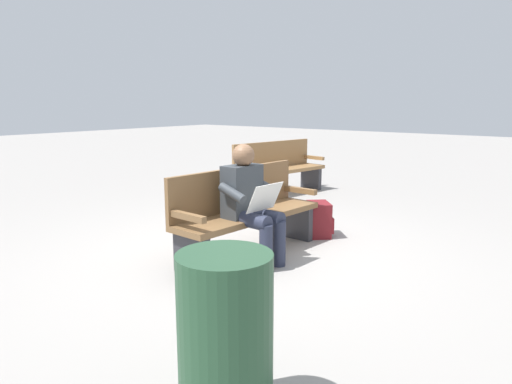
# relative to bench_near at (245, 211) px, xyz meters

# --- Properties ---
(ground_plane) EXTENTS (40.00, 40.00, 0.00)m
(ground_plane) POSITION_rel_bench_near_xyz_m (0.00, 0.07, -0.46)
(ground_plane) COLOR gray
(bench_near) EXTENTS (1.83, 0.59, 0.90)m
(bench_near) POSITION_rel_bench_near_xyz_m (0.00, 0.00, 0.00)
(bench_near) COLOR brown
(bench_near) RESTS_ON ground
(person_seated) EXTENTS (0.59, 0.59, 1.18)m
(person_seated) POSITION_rel_bench_near_xyz_m (0.18, 0.22, 0.17)
(person_seated) COLOR #33383D
(person_seated) RESTS_ON ground
(backpack) EXTENTS (0.41, 0.41, 0.41)m
(backpack) POSITION_rel_bench_near_xyz_m (-1.05, 0.29, -0.26)
(backpack) COLOR maroon
(backpack) RESTS_ON ground
(bench_far) EXTENTS (1.85, 0.75, 0.90)m
(bench_far) POSITION_rel_bench_near_xyz_m (-2.90, -1.64, 0.00)
(bench_far) COLOR olive
(bench_far) RESTS_ON ground
(trash_bin) EXTENTS (0.47, 0.47, 0.87)m
(trash_bin) POSITION_rel_bench_near_xyz_m (2.13, 1.62, -0.02)
(trash_bin) COLOR #23472D
(trash_bin) RESTS_ON ground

